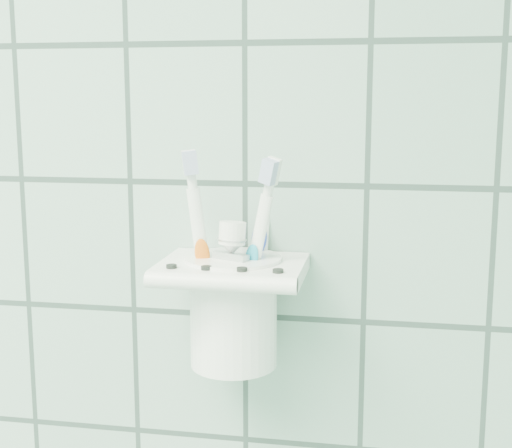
% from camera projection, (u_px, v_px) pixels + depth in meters
% --- Properties ---
extents(holder_bracket, '(0.13, 0.10, 0.04)m').
position_uv_depth(holder_bracket, '(233.00, 271.00, 0.63)').
color(holder_bracket, white).
rests_on(holder_bracket, wall_back).
extents(cup, '(0.09, 0.09, 0.10)m').
position_uv_depth(cup, '(233.00, 307.00, 0.64)').
color(cup, white).
rests_on(cup, holder_bracket).
extents(toothbrush_pink, '(0.03, 0.02, 0.19)m').
position_uv_depth(toothbrush_pink, '(214.00, 254.00, 0.63)').
color(toothbrush_pink, white).
rests_on(toothbrush_pink, cup).
extents(toothbrush_blue, '(0.02, 0.08, 0.21)m').
position_uv_depth(toothbrush_blue, '(253.00, 242.00, 0.62)').
color(toothbrush_blue, white).
rests_on(toothbrush_blue, cup).
extents(toothbrush_orange, '(0.05, 0.04, 0.19)m').
position_uv_depth(toothbrush_orange, '(235.00, 251.00, 0.64)').
color(toothbrush_orange, white).
rests_on(toothbrush_orange, cup).
extents(toothpaste_tube, '(0.04, 0.04, 0.13)m').
position_uv_depth(toothpaste_tube, '(224.00, 283.00, 0.61)').
color(toothpaste_tube, silver).
rests_on(toothpaste_tube, cup).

